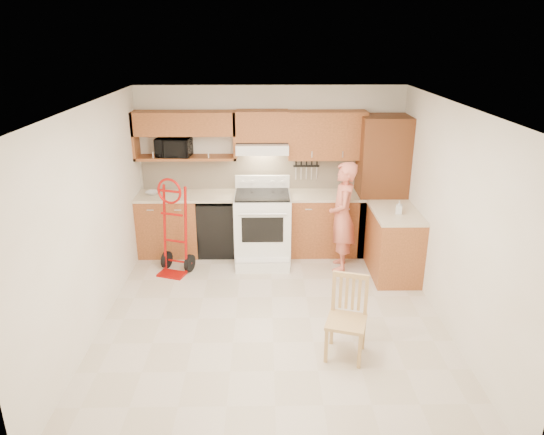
{
  "coord_description": "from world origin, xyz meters",
  "views": [
    {
      "loc": [
        -0.08,
        -5.16,
        3.2
      ],
      "look_at": [
        0.0,
        0.5,
        1.1
      ],
      "focal_mm": 32.85,
      "sensor_mm": 36.0,
      "label": 1
    }
  ],
  "objects_px": {
    "hand_truck": "(172,231)",
    "microwave": "(174,147)",
    "range": "(263,222)",
    "dining_chair": "(346,319)",
    "person": "(342,217)"
  },
  "relations": [
    {
      "from": "hand_truck",
      "to": "microwave",
      "type": "bearing_deg",
      "value": 112.34
    },
    {
      "from": "microwave",
      "to": "range",
      "type": "bearing_deg",
      "value": -11.65
    },
    {
      "from": "microwave",
      "to": "range",
      "type": "distance_m",
      "value": 1.71
    },
    {
      "from": "range",
      "to": "hand_truck",
      "type": "height_order",
      "value": "hand_truck"
    },
    {
      "from": "hand_truck",
      "to": "dining_chair",
      "type": "distance_m",
      "value": 2.91
    },
    {
      "from": "microwave",
      "to": "person",
      "type": "xyz_separation_m",
      "value": [
        2.42,
        -0.74,
        -0.84
      ]
    },
    {
      "from": "microwave",
      "to": "range",
      "type": "relative_size",
      "value": 0.41
    },
    {
      "from": "person",
      "to": "dining_chair",
      "type": "height_order",
      "value": "person"
    },
    {
      "from": "person",
      "to": "dining_chair",
      "type": "distance_m",
      "value": 2.14
    },
    {
      "from": "range",
      "to": "person",
      "type": "xyz_separation_m",
      "value": [
        1.12,
        -0.31,
        0.19
      ]
    },
    {
      "from": "range",
      "to": "hand_truck",
      "type": "xyz_separation_m",
      "value": [
        -1.25,
        -0.42,
        0.02
      ]
    },
    {
      "from": "person",
      "to": "dining_chair",
      "type": "xyz_separation_m",
      "value": [
        -0.25,
        -2.09,
        -0.35
      ]
    },
    {
      "from": "hand_truck",
      "to": "dining_chair",
      "type": "xyz_separation_m",
      "value": [
        2.12,
        -1.98,
        -0.19
      ]
    },
    {
      "from": "person",
      "to": "range",
      "type": "bearing_deg",
      "value": -99.44
    },
    {
      "from": "range",
      "to": "person",
      "type": "relative_size",
      "value": 0.76
    }
  ]
}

